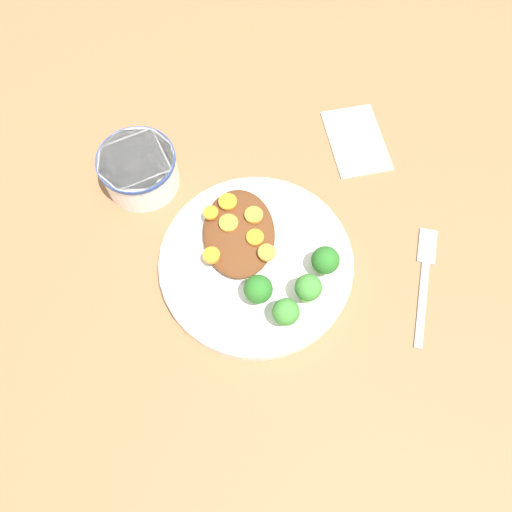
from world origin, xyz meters
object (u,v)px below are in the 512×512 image
object	(u,v)px
dip_bowl	(139,169)
napkin	(356,140)
plate	(256,262)
fork	(425,274)

from	to	relation	value
dip_bowl	napkin	bearing A→B (deg)	99.55
dip_bowl	plate	bearing A→B (deg)	47.60
plate	fork	bearing A→B (deg)	83.87
fork	napkin	world-z (taller)	same
fork	napkin	xyz separation A→B (m)	(-0.22, -0.06, 0.00)
fork	napkin	distance (m)	0.23
dip_bowl	fork	distance (m)	0.42
plate	napkin	distance (m)	0.26
dip_bowl	napkin	world-z (taller)	dip_bowl
dip_bowl	fork	world-z (taller)	dip_bowl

